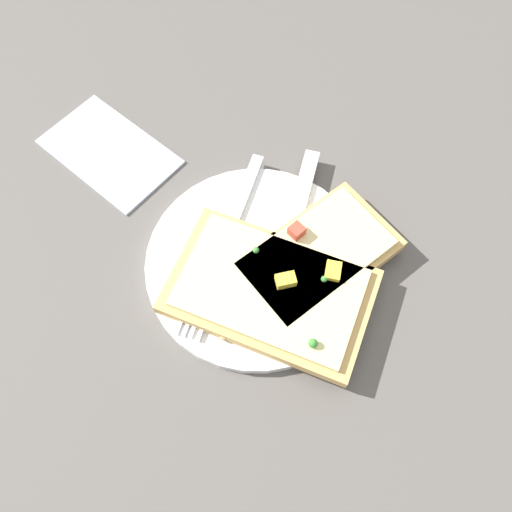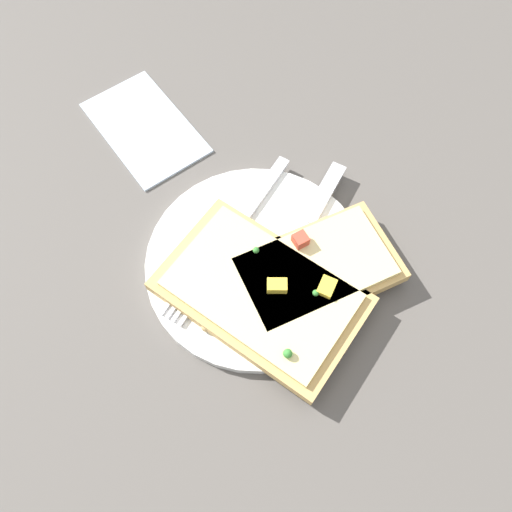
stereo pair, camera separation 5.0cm
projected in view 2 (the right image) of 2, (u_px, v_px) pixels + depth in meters
name	position (u px, v px, depth m)	size (l,w,h in m)	color
ground_plane	(256.00, 265.00, 0.52)	(4.00, 4.00, 0.00)	#56514C
plate	(256.00, 263.00, 0.51)	(0.23, 0.23, 0.01)	white
fork	(225.00, 243.00, 0.51)	(0.10, 0.21, 0.01)	silver
knife	(304.00, 230.00, 0.52)	(0.11, 0.20, 0.01)	silver
pizza_slice_main	(261.00, 293.00, 0.48)	(0.22, 0.17, 0.03)	tan
pizza_slice_corner	(314.00, 269.00, 0.49)	(0.12, 0.18, 0.03)	tan
crumb_scatter	(228.00, 293.00, 0.48)	(0.04, 0.09, 0.01)	tan
napkin	(147.00, 126.00, 0.59)	(0.15, 0.09, 0.01)	silver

